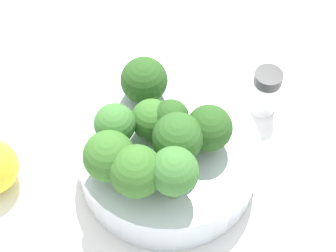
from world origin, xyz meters
TOP-DOWN VIEW (x-y plane):
  - ground_plane at (0.00, 0.00)m, footprint 3.00×3.00m
  - bowl at (0.00, 0.00)m, footprint 0.19×0.19m
  - broccoli_floret_0 at (0.01, 0.01)m, footprint 0.05×0.05m
  - broccoli_floret_1 at (0.05, 0.02)m, footprint 0.05×0.05m
  - broccoli_floret_2 at (-0.01, 0.04)m, footprint 0.05×0.05m
  - broccoli_floret_3 at (-0.05, -0.04)m, footprint 0.05×0.05m
  - broccoli_floret_4 at (0.06, -0.01)m, footprint 0.05×0.05m
  - broccoli_floret_5 at (-0.01, -0.02)m, footprint 0.04×0.04m
  - broccoli_floret_6 at (-0.01, 0.00)m, footprint 0.04×0.04m
  - broccoli_floret_7 at (0.05, -0.04)m, footprint 0.05×0.05m
  - broccoli_floret_8 at (0.01, -0.05)m, footprint 0.04×0.04m
  - pepper_shaker at (-0.11, 0.08)m, footprint 0.03×0.03m

SIDE VIEW (x-z plane):
  - ground_plane at x=0.00m, z-range 0.00..0.00m
  - bowl at x=0.00m, z-range 0.00..0.05m
  - pepper_shaker at x=-0.11m, z-range 0.00..0.06m
  - broccoli_floret_5 at x=-0.01m, z-range 0.05..0.10m
  - broccoli_floret_3 at x=-0.05m, z-range 0.05..0.10m
  - broccoli_floret_2 at x=-0.01m, z-range 0.05..0.11m
  - broccoli_floret_6 at x=-0.01m, z-range 0.06..0.11m
  - broccoli_floret_8 at x=0.01m, z-range 0.06..0.11m
  - broccoli_floret_7 at x=0.05m, z-range 0.06..0.11m
  - broccoli_floret_4 at x=0.06m, z-range 0.06..0.12m
  - broccoli_floret_0 at x=0.01m, z-range 0.06..0.12m
  - broccoli_floret_1 at x=0.05m, z-range 0.06..0.12m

